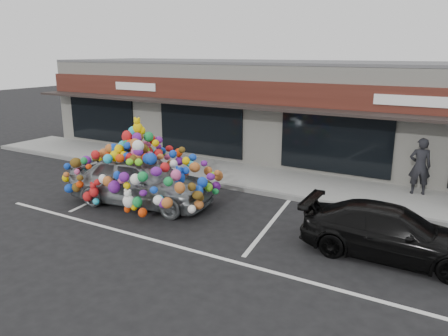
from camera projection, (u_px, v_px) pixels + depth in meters
The scene contains 10 objects.
ground at pixel (185, 209), 13.55m from camera, with size 90.00×90.00×0.00m, color black.
shop_building at pixel (290, 109), 20.02m from camera, with size 24.00×7.20×4.31m.
sidewalk at pixel (245, 176), 16.86m from camera, with size 26.00×3.00×0.15m, color gray.
kerb at pixel (225, 186), 15.61m from camera, with size 26.00×0.18×0.16m, color slate.
parking_stripe_left at pixel (113, 191), 15.28m from camera, with size 0.12×4.40×0.01m, color silver.
parking_stripe_mid at pixel (270, 224), 12.35m from camera, with size 0.12×4.40×0.01m, color silver.
lane_line at pixel (197, 252), 10.66m from camera, with size 14.00×0.12×0.01m, color silver.
toy_car at pixel (141, 174), 13.77m from camera, with size 3.36×5.21×2.90m.
black_sedan at pixel (391, 233), 10.28m from camera, with size 4.21×1.71×1.22m, color black.
pedestrian_a at pixel (420, 166), 14.30m from camera, with size 0.69×0.45×1.89m, color black.
Camera 1 is at (7.50, -10.39, 4.75)m, focal length 35.00 mm.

